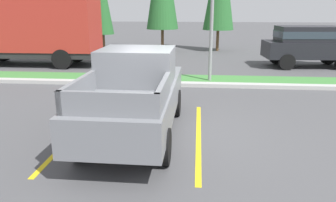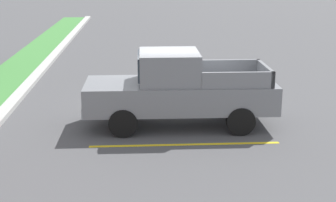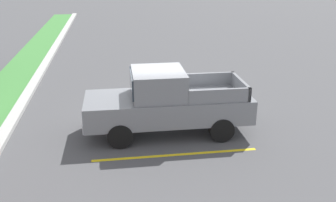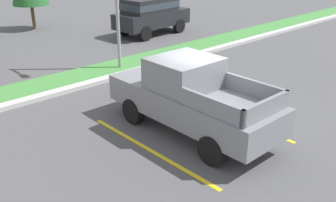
# 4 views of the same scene
# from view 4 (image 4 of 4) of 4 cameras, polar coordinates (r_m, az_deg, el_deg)

# --- Properties ---
(ground_plane) EXTENTS (120.00, 120.00, 0.00)m
(ground_plane) POSITION_cam_4_polar(r_m,az_deg,el_deg) (11.54, 5.60, -2.89)
(ground_plane) COLOR #4C4C4F
(parking_line_near) EXTENTS (0.12, 4.80, 0.01)m
(parking_line_near) POSITION_cam_4_polar(r_m,az_deg,el_deg) (9.92, -2.79, -7.34)
(parking_line_near) COLOR yellow
(parking_line_near) RESTS_ON ground
(parking_line_far) EXTENTS (0.12, 4.80, 0.01)m
(parking_line_far) POSITION_cam_4_polar(r_m,az_deg,el_deg) (11.92, 8.63, -2.15)
(parking_line_far) COLOR yellow
(parking_line_far) RESTS_ON ground
(curb_strip) EXTENTS (56.00, 0.40, 0.15)m
(curb_strip) POSITION_cam_4_polar(r_m,az_deg,el_deg) (15.02, -8.77, 3.46)
(curb_strip) COLOR #B2B2AD
(curb_strip) RESTS_ON ground
(grass_median) EXTENTS (56.00, 1.80, 0.06)m
(grass_median) POSITION_cam_4_polar(r_m,az_deg,el_deg) (15.91, -11.03, 4.24)
(grass_median) COLOR #42843D
(grass_median) RESTS_ON ground
(pickup_truck_main) EXTENTS (2.02, 5.25, 2.10)m
(pickup_truck_main) POSITION_cam_4_polar(r_m,az_deg,el_deg) (10.46, 3.40, 0.61)
(pickup_truck_main) COLOR black
(pickup_truck_main) RESTS_ON ground
(suv_distant) EXTENTS (4.72, 2.21, 2.10)m
(suv_distant) POSITION_cam_4_polar(r_m,az_deg,el_deg) (22.24, -2.54, 13.10)
(suv_distant) COLOR black
(suv_distant) RESTS_ON ground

